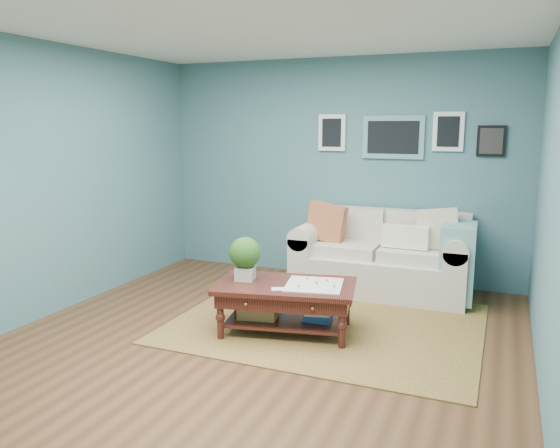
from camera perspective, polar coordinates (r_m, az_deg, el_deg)
The scene contains 4 objects.
room_shell at distance 4.53m, azimuth -2.55°, elevation 3.50°, with size 5.00×5.02×2.70m.
area_rug at distance 5.39m, azimuth 4.94°, elevation -10.26°, with size 2.85×2.28×0.01m, color brown.
loveseat at distance 6.33m, azimuth 11.30°, elevation -3.38°, with size 1.99×0.91×1.02m.
coffee_table at distance 5.05m, azimuth -0.12°, elevation -7.06°, with size 1.37×0.97×0.87m.
Camera 1 is at (1.92, -4.02, 1.90)m, focal length 35.00 mm.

